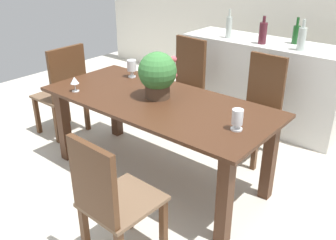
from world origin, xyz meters
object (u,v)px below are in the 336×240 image
at_px(wine_bottle_clear, 302,38).
at_px(wine_bottle_green, 263,33).
at_px(crystal_vase_center_near, 132,67).
at_px(chair_far_left, 184,81).
at_px(chair_head_end, 64,88).
at_px(chair_near_right, 110,199).
at_px(wine_bottle_amber, 296,34).
at_px(wine_bottle_dark, 229,27).
at_px(wine_glass, 74,81).
at_px(chair_far_right, 259,103).
at_px(kitchen_counter, 261,83).
at_px(dining_table, 157,114).
at_px(flower_centerpiece, 158,74).
at_px(crystal_vase_left, 237,118).

distance_m(wine_bottle_clear, wine_bottle_green, 0.42).
relative_size(crystal_vase_center_near, wine_bottle_green, 0.59).
bearing_deg(chair_far_left, crystal_vase_center_near, -95.06).
bearing_deg(wine_bottle_clear, chair_head_end, -141.56).
relative_size(chair_near_right, chair_far_left, 0.92).
height_order(wine_bottle_amber, wine_bottle_dark, wine_bottle_dark).
distance_m(chair_head_end, wine_glass, 0.77).
bearing_deg(chair_near_right, chair_far_right, -88.48).
relative_size(chair_near_right, wine_bottle_dark, 2.97).
relative_size(chair_far_left, kitchen_counter, 0.55).
xyz_separation_m(dining_table, crystal_vase_center_near, (-0.57, 0.28, 0.24)).
distance_m(flower_centerpiece, crystal_vase_left, 0.84).
relative_size(chair_head_end, chair_near_right, 1.06).
height_order(chair_near_right, chair_far_left, chair_far_left).
bearing_deg(wine_glass, wine_bottle_amber, 61.42).
bearing_deg(dining_table, wine_bottle_clear, 68.77).
relative_size(chair_far_right, chair_far_left, 0.97).
bearing_deg(crystal_vase_left, wine_bottle_clear, 97.55).
xyz_separation_m(crystal_vase_left, kitchen_counter, (-0.65, 1.73, -0.36)).
xyz_separation_m(crystal_vase_center_near, wine_bottle_clear, (1.16, 1.23, 0.23)).
xyz_separation_m(chair_far_right, wine_bottle_dark, (-0.72, 0.56, 0.56)).
xyz_separation_m(chair_head_end, crystal_vase_left, (2.11, -0.07, 0.29)).
relative_size(chair_near_right, wine_bottle_green, 3.23).
bearing_deg(wine_bottle_amber, dining_table, -104.03).
xyz_separation_m(kitchen_counter, wine_bottle_amber, (0.29, 0.09, 0.59)).
relative_size(chair_near_right, wine_glass, 7.08).
bearing_deg(dining_table, wine_bottle_green, 83.80).
bearing_deg(crystal_vase_left, crystal_vase_center_near, 165.59).
distance_m(flower_centerpiece, wine_glass, 0.75).
distance_m(dining_table, chair_far_left, 1.07).
bearing_deg(dining_table, kitchen_counter, 85.02).
distance_m(chair_far_right, wine_bottle_amber, 0.94).
bearing_deg(wine_bottle_amber, kitchen_counter, -163.29).
xyz_separation_m(wine_bottle_amber, wine_bottle_clear, (0.15, -0.23, 0.02)).
xyz_separation_m(chair_near_right, chair_far_left, (-0.90, 1.93, 0.04)).
xyz_separation_m(crystal_vase_center_near, wine_glass, (-0.11, -0.59, -0.01)).
distance_m(kitchen_counter, wine_bottle_green, 0.62).
relative_size(chair_near_right, wine_bottle_clear, 3.08).
height_order(crystal_vase_center_near, wine_bottle_clear, wine_bottle_clear).
bearing_deg(wine_bottle_green, chair_head_end, -134.34).
height_order(flower_centerpiece, wine_bottle_clear, wine_bottle_clear).
relative_size(chair_far_right, wine_glass, 7.44).
xyz_separation_m(crystal_vase_center_near, kitchen_counter, (0.72, 1.37, -0.38)).
bearing_deg(wine_bottle_green, dining_table, -96.20).
xyz_separation_m(chair_far_right, chair_far_left, (-0.91, -0.00, 0.02)).
height_order(kitchen_counter, wine_bottle_dark, wine_bottle_dark).
xyz_separation_m(flower_centerpiece, wine_glass, (-0.65, -0.36, -0.11)).
bearing_deg(chair_far_right, wine_glass, -130.15).
xyz_separation_m(chair_far_left, wine_glass, (-0.24, -1.28, 0.29)).
height_order(wine_bottle_clear, wine_bottle_dark, wine_bottle_dark).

